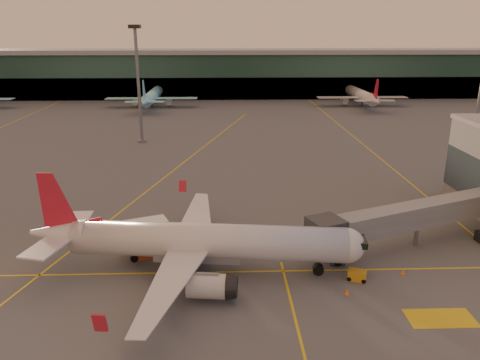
{
  "coord_description": "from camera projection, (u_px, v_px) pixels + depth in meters",
  "views": [
    {
      "loc": [
        -1.14,
        -39.3,
        24.55
      ],
      "look_at": [
        0.92,
        21.37,
        5.0
      ],
      "focal_mm": 35.0,
      "sensor_mm": 36.0,
      "label": 1
    }
  ],
  "objects": [
    {
      "name": "taxi_markings",
      "position": [
        192.0,
        168.0,
        87.03
      ],
      "size": [
        100.12,
        173.0,
        0.01
      ],
      "color": "yellow",
      "rests_on": "ground"
    },
    {
      "name": "terminal",
      "position": [
        227.0,
        73.0,
        177.15
      ],
      "size": [
        400.0,
        20.0,
        17.6
      ],
      "color": "#19382D",
      "rests_on": "ground"
    },
    {
      "name": "cone_nose",
      "position": [
        403.0,
        272.0,
        49.17
      ],
      "size": [
        0.43,
        0.43,
        0.55
      ],
      "color": "orange",
      "rests_on": "ground"
    },
    {
      "name": "cone_wing_left",
      "position": [
        196.0,
        208.0,
        66.79
      ],
      "size": [
        0.39,
        0.39,
        0.5
      ],
      "color": "orange",
      "rests_on": "ground"
    },
    {
      "name": "main_airplane",
      "position": [
        197.0,
        242.0,
        48.67
      ],
      "size": [
        35.3,
        31.89,
        10.65
      ],
      "rotation": [
        0.0,
        0.0,
        -0.11
      ],
      "color": "silver",
      "rests_on": "ground"
    },
    {
      "name": "gpu_cart",
      "position": [
        357.0,
        275.0,
        47.93
      ],
      "size": [
        2.15,
        1.72,
        1.1
      ],
      "rotation": [
        0.0,
        0.0,
        -0.37
      ],
      "color": "#C88E19",
      "rests_on": "ground"
    },
    {
      "name": "ground",
      "position": [
        238.0,
        297.0,
        44.95
      ],
      "size": [
        600.0,
        600.0,
        0.0
      ],
      "primitive_type": "plane",
      "color": "#4C4F54",
      "rests_on": "ground"
    },
    {
      "name": "cone_fwd",
      "position": [
        347.0,
        292.0,
        45.42
      ],
      "size": [
        0.45,
        0.45,
        0.57
      ],
      "color": "orange",
      "rests_on": "ground"
    },
    {
      "name": "distant_aircraft_row",
      "position": [
        165.0,
        107.0,
        156.53
      ],
      "size": [
        290.0,
        34.0,
        13.0
      ],
      "color": "#98ECFF",
      "rests_on": "ground"
    },
    {
      "name": "mast_west_near",
      "position": [
        138.0,
        76.0,
        102.53
      ],
      "size": [
        2.4,
        2.4,
        25.6
      ],
      "color": "slate",
      "rests_on": "ground"
    },
    {
      "name": "catering_truck",
      "position": [
        144.0,
        236.0,
        52.64
      ],
      "size": [
        5.89,
        4.22,
        4.2
      ],
      "rotation": [
        0.0,
        0.0,
        0.39
      ],
      "color": "#C64A1C",
      "rests_on": "ground"
    },
    {
      "name": "jet_bridge",
      "position": [
        427.0,
        214.0,
        55.37
      ],
      "size": [
        28.85,
        14.28,
        5.45
      ],
      "color": "slate",
      "rests_on": "ground"
    }
  ]
}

